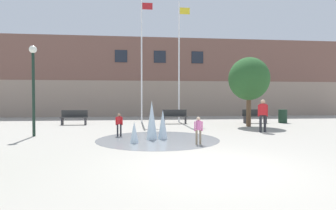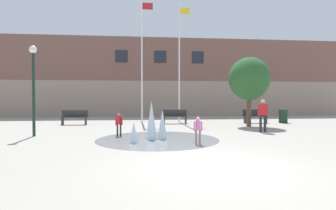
{
  "view_description": "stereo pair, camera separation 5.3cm",
  "coord_description": "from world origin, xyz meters",
  "px_view_note": "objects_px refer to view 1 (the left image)",
  "views": [
    {
      "loc": [
        -1.72,
        -6.08,
        1.63
      ],
      "look_at": [
        -0.31,
        7.52,
        1.3
      ],
      "focal_mm": 28.0,
      "sensor_mm": 36.0,
      "label": 1
    },
    {
      "loc": [
        -1.67,
        -6.09,
        1.63
      ],
      "look_at": [
        -0.31,
        7.52,
        1.3
      ],
      "focal_mm": 28.0,
      "sensor_mm": 36.0,
      "label": 2
    }
  ],
  "objects_px": {
    "flagpole_right": "(179,59)",
    "lamp_post_left_lane": "(33,77)",
    "trash_can": "(283,116)",
    "park_bench_far_left": "(74,117)",
    "flagpole_left": "(142,56)",
    "street_tree_near_building": "(249,79)",
    "child_running": "(119,123)",
    "park_bench_center": "(175,116)",
    "child_with_pink_shirt": "(198,128)",
    "park_bench_near_trashcan": "(255,116)",
    "adult_near_bench": "(263,113)"
  },
  "relations": [
    {
      "from": "park_bench_far_left",
      "to": "flagpole_right",
      "type": "xyz_separation_m",
      "value": [
        6.81,
        1.21,
        3.94
      ]
    },
    {
      "from": "park_bench_center",
      "to": "trash_can",
      "type": "bearing_deg",
      "value": -1.94
    },
    {
      "from": "child_running",
      "to": "flagpole_left",
      "type": "height_order",
      "value": "flagpole_left"
    },
    {
      "from": "lamp_post_left_lane",
      "to": "street_tree_near_building",
      "type": "relative_size",
      "value": 0.96
    },
    {
      "from": "park_bench_center",
      "to": "park_bench_far_left",
      "type": "bearing_deg",
      "value": -178.94
    },
    {
      "from": "street_tree_near_building",
      "to": "flagpole_right",
      "type": "bearing_deg",
      "value": 138.34
    },
    {
      "from": "child_with_pink_shirt",
      "to": "trash_can",
      "type": "bearing_deg",
      "value": -48.95
    },
    {
      "from": "park_bench_near_trashcan",
      "to": "child_running",
      "type": "distance_m",
      "value": 9.96
    },
    {
      "from": "flagpole_left",
      "to": "flagpole_right",
      "type": "xyz_separation_m",
      "value": [
        2.58,
        0.0,
        -0.12
      ]
    },
    {
      "from": "flagpole_right",
      "to": "lamp_post_left_lane",
      "type": "relative_size",
      "value": 2.13
    },
    {
      "from": "child_running",
      "to": "trash_can",
      "type": "relative_size",
      "value": 1.1
    },
    {
      "from": "park_bench_far_left",
      "to": "flagpole_left",
      "type": "height_order",
      "value": "flagpole_left"
    },
    {
      "from": "lamp_post_left_lane",
      "to": "trash_can",
      "type": "bearing_deg",
      "value": 18.99
    },
    {
      "from": "child_with_pink_shirt",
      "to": "flagpole_right",
      "type": "distance_m",
      "value": 9.76
    },
    {
      "from": "park_bench_center",
      "to": "child_with_pink_shirt",
      "type": "xyz_separation_m",
      "value": [
        -0.17,
        -7.85,
        0.1
      ]
    },
    {
      "from": "park_bench_center",
      "to": "child_with_pink_shirt",
      "type": "height_order",
      "value": "child_with_pink_shirt"
    },
    {
      "from": "flagpole_left",
      "to": "street_tree_near_building",
      "type": "distance_m",
      "value": 7.23
    },
    {
      "from": "adult_near_bench",
      "to": "trash_can",
      "type": "distance_m",
      "value": 5.88
    },
    {
      "from": "park_bench_far_left",
      "to": "flagpole_left",
      "type": "xyz_separation_m",
      "value": [
        4.23,
        1.21,
        4.06
      ]
    },
    {
      "from": "park_bench_near_trashcan",
      "to": "adult_near_bench",
      "type": "height_order",
      "value": "adult_near_bench"
    },
    {
      "from": "park_bench_center",
      "to": "park_bench_near_trashcan",
      "type": "bearing_deg",
      "value": -2.38
    },
    {
      "from": "child_running",
      "to": "flagpole_left",
      "type": "bearing_deg",
      "value": -162.89
    },
    {
      "from": "park_bench_far_left",
      "to": "trash_can",
      "type": "height_order",
      "value": "park_bench_far_left"
    },
    {
      "from": "adult_near_bench",
      "to": "flagpole_right",
      "type": "xyz_separation_m",
      "value": [
        -3.2,
        5.94,
        3.48
      ]
    },
    {
      "from": "park_bench_far_left",
      "to": "lamp_post_left_lane",
      "type": "distance_m",
      "value": 5.42
    },
    {
      "from": "flagpole_right",
      "to": "adult_near_bench",
      "type": "bearing_deg",
      "value": -61.67
    },
    {
      "from": "child_with_pink_shirt",
      "to": "street_tree_near_building",
      "type": "relative_size",
      "value": 0.24
    },
    {
      "from": "child_with_pink_shirt",
      "to": "flagpole_left",
      "type": "height_order",
      "value": "flagpole_left"
    },
    {
      "from": "adult_near_bench",
      "to": "flagpole_right",
      "type": "distance_m",
      "value": 7.6
    },
    {
      "from": "flagpole_left",
      "to": "lamp_post_left_lane",
      "type": "height_order",
      "value": "flagpole_left"
    },
    {
      "from": "park_bench_far_left",
      "to": "adult_near_bench",
      "type": "relative_size",
      "value": 1.01
    },
    {
      "from": "lamp_post_left_lane",
      "to": "trash_can",
      "type": "height_order",
      "value": "lamp_post_left_lane"
    },
    {
      "from": "park_bench_far_left",
      "to": "child_running",
      "type": "bearing_deg",
      "value": -58.95
    },
    {
      "from": "flagpole_left",
      "to": "trash_can",
      "type": "height_order",
      "value": "flagpole_left"
    },
    {
      "from": "adult_near_bench",
      "to": "child_with_pink_shirt",
      "type": "distance_m",
      "value": 4.89
    },
    {
      "from": "child_running",
      "to": "adult_near_bench",
      "type": "height_order",
      "value": "adult_near_bench"
    },
    {
      "from": "adult_near_bench",
      "to": "flagpole_left",
      "type": "xyz_separation_m",
      "value": [
        -5.78,
        5.94,
        3.6
      ]
    },
    {
      "from": "child_with_pink_shirt",
      "to": "park_bench_near_trashcan",
      "type": "bearing_deg",
      "value": -40.31
    },
    {
      "from": "child_running",
      "to": "street_tree_near_building",
      "type": "bearing_deg",
      "value": 140.52
    },
    {
      "from": "adult_near_bench",
      "to": "child_running",
      "type": "bearing_deg",
      "value": -151.49
    },
    {
      "from": "adult_near_bench",
      "to": "street_tree_near_building",
      "type": "distance_m",
      "value": 3.31
    },
    {
      "from": "flagpole_right",
      "to": "lamp_post_left_lane",
      "type": "distance_m",
      "value": 9.74
    },
    {
      "from": "park_bench_near_trashcan",
      "to": "lamp_post_left_lane",
      "type": "distance_m",
      "value": 13.26
    },
    {
      "from": "park_bench_center",
      "to": "flagpole_right",
      "type": "xyz_separation_m",
      "value": [
        0.46,
        1.1,
        3.94
      ]
    },
    {
      "from": "trash_can",
      "to": "flagpole_left",
      "type": "bearing_deg",
      "value": 171.88
    },
    {
      "from": "park_bench_near_trashcan",
      "to": "street_tree_near_building",
      "type": "bearing_deg",
      "value": -122.81
    },
    {
      "from": "flagpole_left",
      "to": "flagpole_right",
      "type": "bearing_deg",
      "value": 0.0
    },
    {
      "from": "trash_can",
      "to": "park_bench_far_left",
      "type": "bearing_deg",
      "value": 179.46
    },
    {
      "from": "trash_can",
      "to": "street_tree_near_building",
      "type": "xyz_separation_m",
      "value": [
        -3.19,
        -1.9,
        2.34
      ]
    },
    {
      "from": "park_bench_near_trashcan",
      "to": "lamp_post_left_lane",
      "type": "relative_size",
      "value": 0.41
    }
  ]
}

